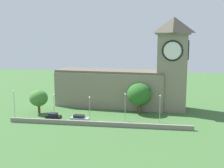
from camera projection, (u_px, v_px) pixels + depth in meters
ground_plane at (109, 109)px, 87.85m from camera, size 200.00×200.00×0.00m
church at (131, 80)px, 89.36m from camera, size 41.74×13.96×27.57m
quay_barrier at (98, 124)px, 71.01m from camera, size 45.92×0.70×1.15m
car_black at (53, 116)px, 76.46m from camera, size 4.19×2.50×1.84m
car_silver at (80, 118)px, 74.42m from camera, size 4.91×2.53×1.86m
streetlamp_west_end at (14, 99)px, 78.32m from camera, size 0.44×0.44×7.47m
streetlamp_west_mid at (54, 102)px, 78.13m from camera, size 0.44×0.44×6.47m
streetlamp_central at (90, 104)px, 75.99m from camera, size 0.44×0.44×6.25m
streetlamp_east_mid at (125, 103)px, 74.57m from camera, size 0.44×0.44×7.42m
streetlamp_east_end at (160, 104)px, 73.37m from camera, size 0.44×0.44×7.20m
tree_by_tower at (39, 98)px, 82.21m from camera, size 5.19×5.19×6.86m
tree_riverside_east at (139, 94)px, 82.63m from camera, size 7.04×7.04×8.69m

